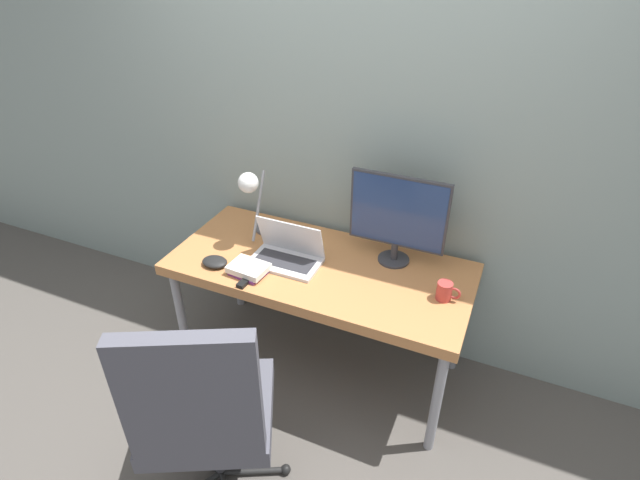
% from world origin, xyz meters
% --- Properties ---
extents(ground_plane, '(12.00, 12.00, 0.00)m').
position_xyz_m(ground_plane, '(0.00, 0.00, 0.00)').
color(ground_plane, '#514C47').
extents(wall_back, '(8.00, 0.05, 2.60)m').
position_xyz_m(wall_back, '(0.00, 0.78, 1.30)').
color(wall_back, gray).
rests_on(wall_back, ground_plane).
extents(desk, '(1.60, 0.72, 0.74)m').
position_xyz_m(desk, '(0.00, 0.36, 0.68)').
color(desk, '#B77542').
rests_on(desk, ground_plane).
extents(laptop, '(0.37, 0.22, 0.23)m').
position_xyz_m(laptop, '(-0.17, 0.32, 0.79)').
color(laptop, silver).
rests_on(laptop, desk).
extents(monitor, '(0.51, 0.17, 0.49)m').
position_xyz_m(monitor, '(0.35, 0.56, 1.01)').
color(monitor, '#333338').
rests_on(monitor, desk).
extents(desk_lamp, '(0.15, 0.30, 0.44)m').
position_xyz_m(desk_lamp, '(-0.43, 0.44, 1.03)').
color(desk_lamp, '#4C4C51').
rests_on(desk_lamp, desk).
extents(office_chair, '(0.71, 0.69, 1.12)m').
position_xyz_m(office_chair, '(-0.10, -0.59, 0.61)').
color(office_chair, black).
rests_on(office_chair, ground_plane).
extents(book_stack, '(0.21, 0.17, 0.05)m').
position_xyz_m(book_stack, '(-0.30, 0.14, 0.76)').
color(book_stack, '#753384').
rests_on(book_stack, desk).
extents(tv_remote, '(0.05, 0.13, 0.02)m').
position_xyz_m(tv_remote, '(-0.28, 0.07, 0.75)').
color(tv_remote, black).
rests_on(tv_remote, desk).
extents(mug, '(0.12, 0.07, 0.09)m').
position_xyz_m(mug, '(0.66, 0.34, 0.79)').
color(mug, '#B23833').
rests_on(mug, desk).
extents(game_controller, '(0.14, 0.11, 0.04)m').
position_xyz_m(game_controller, '(-0.51, 0.13, 0.76)').
color(game_controller, black).
rests_on(game_controller, desk).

